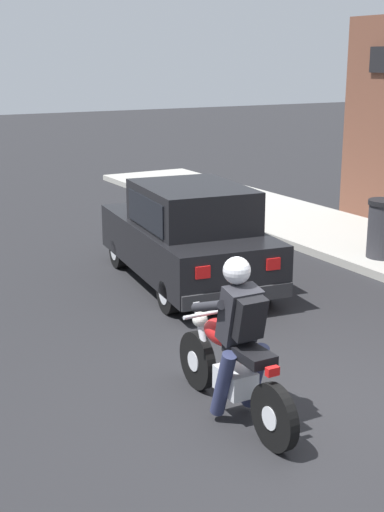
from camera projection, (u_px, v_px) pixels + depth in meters
name	position (u px, v px, depth m)	size (l,w,h in m)	color
ground_plane	(304.00, 413.00, 7.01)	(80.00, 80.00, 0.00)	black
motorcycle_with_rider	(234.00, 352.00, 6.77)	(0.56, 2.02, 1.62)	black
car_hatchback	(187.00, 236.00, 10.85)	(2.10, 3.95, 1.57)	black
trash_bin	(383.00, 228.00, 11.88)	(0.56, 0.56, 0.98)	#2D2D33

